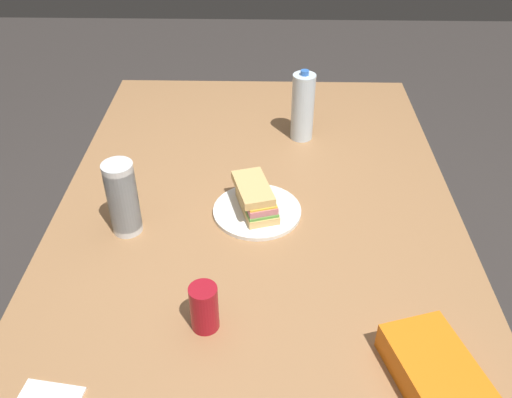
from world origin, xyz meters
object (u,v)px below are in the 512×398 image
Objects in this scene: paper_plate at (256,211)px; chip_bag at (433,370)px; water_bottle_tall at (303,107)px; dining_table at (257,239)px; soda_can_red at (204,308)px; sandwich at (255,198)px; plastic_cup_stack at (123,198)px.

chip_bag reaches higher than paper_plate.
chip_bag is at bearing -167.04° from water_bottle_tall.
dining_table is at bearing 162.61° from water_bottle_tall.
water_bottle_tall is at bearing -19.06° from paper_plate.
water_bottle_tall reaches higher than soda_can_red.
water_bottle_tall is at bearing -17.39° from dining_table.
chip_bag is (-0.53, -0.38, 0.11)m from dining_table.
sandwich is (0.04, 0.01, 0.13)m from dining_table.
soda_can_red is (-0.39, 0.11, 0.14)m from dining_table.
plastic_cup_stack is at bearing 36.60° from soda_can_red.
water_bottle_tall reaches higher than paper_plate.
dining_table is 0.13m from sandwich.
sandwich is at bearing -162.69° from chip_bag.
chip_bag is at bearing -145.70° from sandwich.
soda_can_red reaches higher than dining_table.
chip_bag is at bearing -122.66° from plastic_cup_stack.
sandwich reaches higher than chip_bag.
plastic_cup_stack reaches higher than soda_can_red.
chip_bag is at bearing -145.76° from paper_plate.
paper_plate is 1.31× the size of sandwich.
paper_plate is 2.13× the size of soda_can_red.
soda_can_red is at bearing 166.24° from sandwich.
chip_bag is at bearing -105.47° from soda_can_red.
paper_plate is at bearing -14.21° from soda_can_red.
plastic_cup_stack is (-0.09, 0.36, 0.10)m from paper_plate.
plastic_cup_stack is at bearing -139.65° from chip_bag.
dining_table is 0.53m from water_bottle_tall.
sandwich is (0.00, 0.00, 0.05)m from paper_plate.
paper_plate is 0.48m from water_bottle_tall.
soda_can_red reaches higher than paper_plate.
water_bottle_tall is (0.44, -0.15, 0.07)m from sandwich.
dining_table is at bearing -174.72° from paper_plate.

